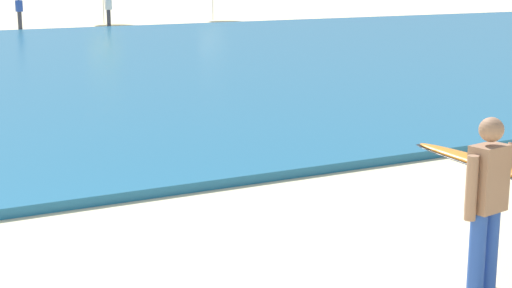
{
  "coord_description": "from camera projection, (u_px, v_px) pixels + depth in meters",
  "views": [
    {
      "loc": [
        -1.67,
        -5.51,
        3.02
      ],
      "look_at": [
        2.34,
        2.03,
        1.1
      ],
      "focal_mm": 55.91,
      "sensor_mm": 36.0,
      "label": 1
    }
  ],
  "objects": [
    {
      "name": "beachgoer_near_row_mid",
      "position": [
        108.0,
        10.0,
        39.89
      ],
      "size": [
        0.32,
        0.2,
        1.58
      ],
      "color": "#383842",
      "rests_on": "ground"
    },
    {
      "name": "surfer_with_board",
      "position": [
        504.0,
        190.0,
        7.22
      ],
      "size": [
        1.15,
        2.57,
        1.73
      ],
      "color": "#284CA3",
      "rests_on": "ground"
    },
    {
      "name": "beachgoer_near_row_left",
      "position": [
        19.0,
        12.0,
        38.24
      ],
      "size": [
        0.32,
        0.2,
        1.58
      ],
      "color": "#383842",
      "rests_on": "ground"
    }
  ]
}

